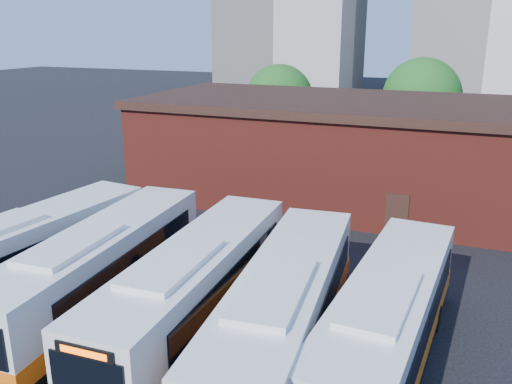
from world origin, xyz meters
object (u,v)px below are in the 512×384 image
at_px(bus_farwest, 24,258).
at_px(bus_east, 387,327).
at_px(bus_midwest, 195,293).
at_px(bus_mideast, 284,319).
at_px(bus_west, 100,272).

xyz_separation_m(bus_farwest, bus_east, (14.85, 0.18, -0.03)).
xyz_separation_m(bus_midwest, bus_east, (6.76, 0.30, -0.07)).
bearing_deg(bus_midwest, bus_mideast, -10.63).
distance_m(bus_west, bus_east, 11.02).
height_order(bus_farwest, bus_east, bus_farwest).
bearing_deg(bus_mideast, bus_east, 9.71).
xyz_separation_m(bus_mideast, bus_east, (3.19, 0.86, -0.07)).
height_order(bus_midwest, bus_east, bus_midwest).
height_order(bus_mideast, bus_east, bus_mideast).
relative_size(bus_midwest, bus_east, 1.04).
bearing_deg(bus_mideast, bus_midwest, 165.89).
bearing_deg(bus_east, bus_mideast, -161.36).
xyz_separation_m(bus_midwest, bus_mideast, (3.58, -0.55, 0.00)).
relative_size(bus_west, bus_east, 1.04).
bearing_deg(bus_east, bus_west, -175.48).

